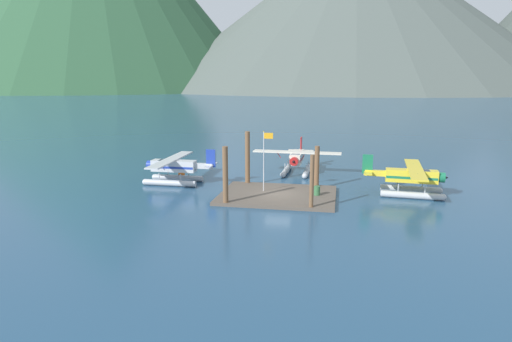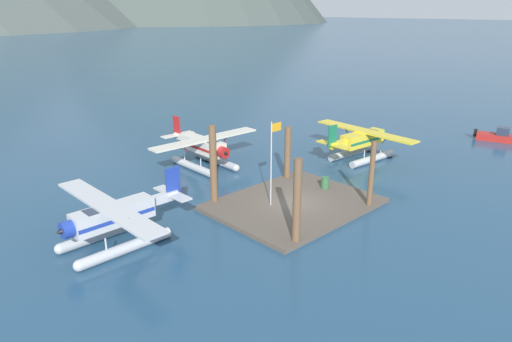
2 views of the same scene
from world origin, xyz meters
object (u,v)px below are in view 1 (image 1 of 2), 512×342
(fuel_drum, at_px, (317,191))
(mooring_buoy, at_px, (181,175))
(seaplane_silver_port_fwd, at_px, (174,169))
(seaplane_cream_bow_centre, at_px, (297,160))
(flagpole, at_px, (265,154))
(seaplane_yellow_stbd_fwd, at_px, (412,180))

(fuel_drum, relative_size, mooring_buoy, 1.11)
(mooring_buoy, bearing_deg, seaplane_silver_port_fwd, -87.88)
(mooring_buoy, height_order, seaplane_silver_port_fwd, seaplane_silver_port_fwd)
(mooring_buoy, bearing_deg, seaplane_cream_bow_centre, 22.28)
(flagpole, height_order, fuel_drum, flagpole)
(fuel_drum, xyz_separation_m, seaplane_silver_port_fwd, (-15.55, 3.19, 0.84))
(fuel_drum, bearing_deg, seaplane_cream_bow_centre, 105.50)
(mooring_buoy, bearing_deg, fuel_drum, -20.09)
(seaplane_yellow_stbd_fwd, bearing_deg, mooring_buoy, 173.11)
(flagpole, height_order, mooring_buoy, flagpole)
(fuel_drum, relative_size, seaplane_cream_bow_centre, 0.08)
(mooring_buoy, height_order, seaplane_yellow_stbd_fwd, seaplane_yellow_stbd_fwd)
(flagpole, distance_m, fuel_drum, 6.09)
(flagpole, relative_size, fuel_drum, 6.72)
(mooring_buoy, xyz_separation_m, seaplane_silver_port_fwd, (0.09, -2.54, 1.18))
(fuel_drum, distance_m, mooring_buoy, 16.67)
(fuel_drum, relative_size, seaplane_yellow_stbd_fwd, 0.08)
(seaplane_silver_port_fwd, bearing_deg, flagpole, -14.00)
(seaplane_yellow_stbd_fwd, bearing_deg, flagpole, -171.17)
(mooring_buoy, xyz_separation_m, seaplane_yellow_stbd_fwd, (24.53, -2.96, 1.18))
(fuel_drum, xyz_separation_m, mooring_buoy, (-15.65, 5.72, -0.34))
(flagpole, height_order, seaplane_silver_port_fwd, flagpole)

